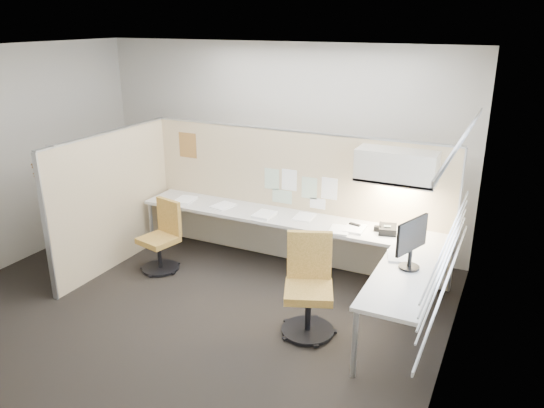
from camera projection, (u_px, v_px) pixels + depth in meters
The scene contains 28 objects.
floor at pixel (193, 304), 6.08m from camera, with size 5.50×4.50×0.01m, color black.
ceiling at pixel (178, 50), 5.14m from camera, with size 5.50×4.50×0.01m, color white.
wall_back at pixel (277, 144), 7.52m from camera, with size 5.50×0.02×2.80m, color beige.
wall_front at pixel (2, 275), 3.70m from camera, with size 5.50×0.02×2.80m, color beige.
wall_left at pixel (6, 159), 6.74m from camera, with size 0.02×4.50×2.80m, color beige.
wall_right at pixel (457, 230), 4.48m from camera, with size 0.02×4.50×2.80m, color beige.
window_pane at pixel (456, 213), 4.44m from camera, with size 0.01×2.80×1.30m, color #8F9CA6.
partition_back at pixel (294, 198), 6.92m from camera, with size 4.10×0.06×1.75m, color beige.
partition_left at pixel (114, 200), 6.82m from camera, with size 0.06×2.20×1.75m, color beige.
desk at pixel (306, 235), 6.45m from camera, with size 4.00×2.07×0.73m.
overhead_bin at pixel (397, 167), 5.97m from camera, with size 0.90×0.36×0.38m, color beige.
task_light_strip at pixel (395, 184), 6.04m from camera, with size 0.60×0.06×0.02m, color #FFEABF.
pinned_papers at pixel (298, 188), 6.80m from camera, with size 1.01×0.00×0.47m.
poster at pixel (188, 145), 7.36m from camera, with size 0.28×0.00×0.35m, color orange.
chair_left at pixel (162, 238), 6.80m from camera, with size 0.50×0.52×0.90m.
chair_right at pixel (309, 288), 5.42m from camera, with size 0.62×0.64×1.03m.
monitor at pixel (412, 241), 5.20m from camera, with size 0.21×0.48×0.52m.
phone at pixel (387, 230), 6.12m from camera, with size 0.25×0.23×0.12m.
stapler at pixel (355, 226), 6.31m from camera, with size 0.14×0.04×0.05m, color black.
tape_dispenser at pixel (378, 229), 6.21m from camera, with size 0.10×0.06×0.06m, color black.
coat_hook at pixel (50, 177), 5.94m from camera, with size 0.18×0.47×1.40m.
paper_stack_0 at pixel (185, 200), 7.23m from camera, with size 0.23×0.30×0.03m, color white.
paper_stack_1 at pixel (223, 206), 7.02m from camera, with size 0.23×0.30×0.02m, color white.
paper_stack_2 at pixel (264, 215), 6.69m from camera, with size 0.23×0.30×0.03m, color white.
paper_stack_3 at pixel (304, 217), 6.64m from camera, with size 0.23×0.30×0.01m, color white.
paper_stack_4 at pixel (355, 229), 6.25m from camera, with size 0.23×0.30×0.03m, color white.
paper_stack_5 at pixel (399, 256), 5.54m from camera, with size 0.23×0.30×0.02m, color white.
paper_stack_6 at pixel (340, 230), 6.22m from camera, with size 0.23×0.30×0.02m, color white.
Camera 1 is at (3.15, -4.42, 3.10)m, focal length 35.00 mm.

